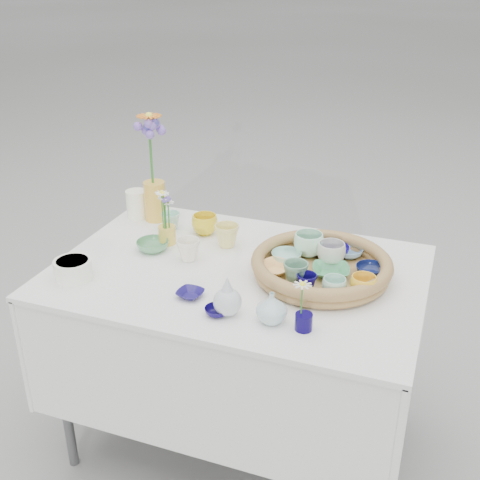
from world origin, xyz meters
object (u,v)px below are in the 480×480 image
(display_table, at_px, (238,437))
(bud_vase_seafoam, at_px, (272,307))
(wicker_tray, at_px, (321,267))
(tall_vase_yellow, at_px, (155,201))

(display_table, relative_size, bud_vase_seafoam, 12.89)
(wicker_tray, bearing_deg, display_table, -169.88)
(bud_vase_seafoam, bearing_deg, display_table, 127.43)
(display_table, height_order, wicker_tray, wicker_tray)
(tall_vase_yellow, bearing_deg, wicker_tray, -17.81)
(display_table, relative_size, tall_vase_yellow, 7.74)
(display_table, bearing_deg, bud_vase_seafoam, -52.57)
(display_table, distance_m, bud_vase_seafoam, 0.88)
(wicker_tray, distance_m, bud_vase_seafoam, 0.33)
(wicker_tray, xyz_separation_m, bud_vase_seafoam, (-0.07, -0.32, 0.01))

